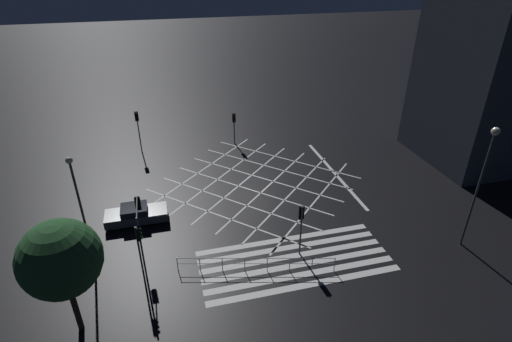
% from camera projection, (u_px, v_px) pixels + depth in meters
% --- Properties ---
extents(ground_plane, '(200.00, 200.00, 0.00)m').
position_uv_depth(ground_plane, '(256.00, 184.00, 34.70)').
color(ground_plane, black).
extents(road_markings, '(18.68, 22.02, 0.01)m').
position_uv_depth(road_markings, '(280.00, 220.00, 29.95)').
color(road_markings, silver).
rests_on(road_markings, ground_plane).
extents(traffic_light_sw_main, '(0.39, 0.36, 4.00)m').
position_uv_depth(traffic_light_sw_main, '(140.00, 243.00, 23.19)').
color(traffic_light_sw_main, '#424244').
rests_on(traffic_light_sw_main, ground_plane).
extents(traffic_light_median_south, '(0.36, 0.39, 3.74)m').
position_uv_depth(traffic_light_median_south, '(301.00, 220.00, 25.47)').
color(traffic_light_median_south, '#424244').
rests_on(traffic_light_median_south, ground_plane).
extents(traffic_light_nw_cross, '(0.36, 0.39, 4.29)m').
position_uv_depth(traffic_light_nw_cross, '(138.00, 124.00, 38.73)').
color(traffic_light_nw_cross, '#424244').
rests_on(traffic_light_nw_cross, ground_plane).
extents(traffic_light_sw_cross, '(0.36, 2.75, 4.47)m').
position_uv_depth(traffic_light_sw_cross, '(139.00, 221.00, 24.33)').
color(traffic_light_sw_cross, '#424244').
rests_on(traffic_light_sw_cross, ground_plane).
extents(traffic_light_median_north, '(0.36, 0.39, 3.37)m').
position_uv_depth(traffic_light_median_north, '(234.00, 122.00, 40.76)').
color(traffic_light_median_north, '#424244').
rests_on(traffic_light_median_north, ground_plane).
extents(street_lamp_east, '(0.51, 0.51, 8.67)m').
position_uv_depth(street_lamp_east, '(485.00, 167.00, 24.65)').
color(street_lamp_east, '#424244').
rests_on(street_lamp_east, ground_plane).
extents(street_lamp_west, '(0.40, 0.40, 7.75)m').
position_uv_depth(street_lamp_west, '(79.00, 201.00, 23.41)').
color(street_lamp_west, '#424244').
rests_on(street_lamp_west, ground_plane).
extents(street_tree_near, '(3.95, 3.95, 6.80)m').
position_uv_depth(street_tree_near, '(61.00, 259.00, 19.07)').
color(street_tree_near, '#38281C').
rests_on(street_tree_near, ground_plane).
extents(waiting_car, '(4.53, 1.81, 1.31)m').
position_uv_depth(waiting_car, '(136.00, 214.00, 29.56)').
color(waiting_car, '#474C51').
rests_on(waiting_car, ground_plane).
extents(pedestrian_railing, '(9.59, 2.52, 1.05)m').
position_uv_depth(pedestrian_railing, '(256.00, 263.00, 24.91)').
color(pedestrian_railing, '#9EA0A5').
rests_on(pedestrian_railing, ground_plane).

